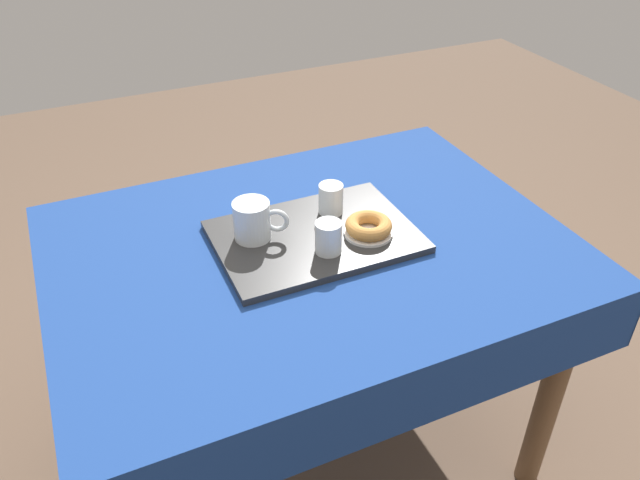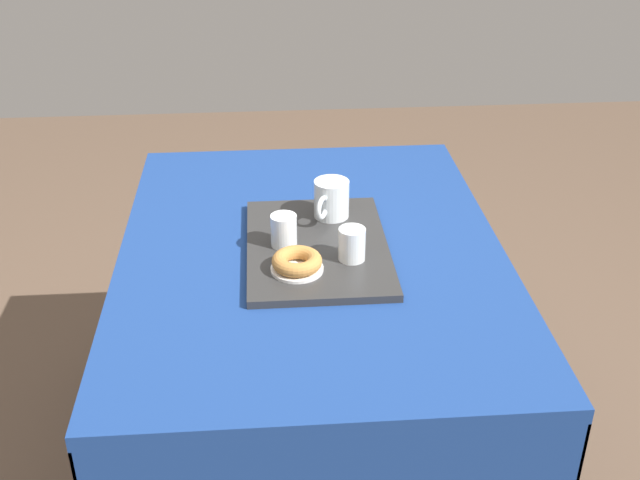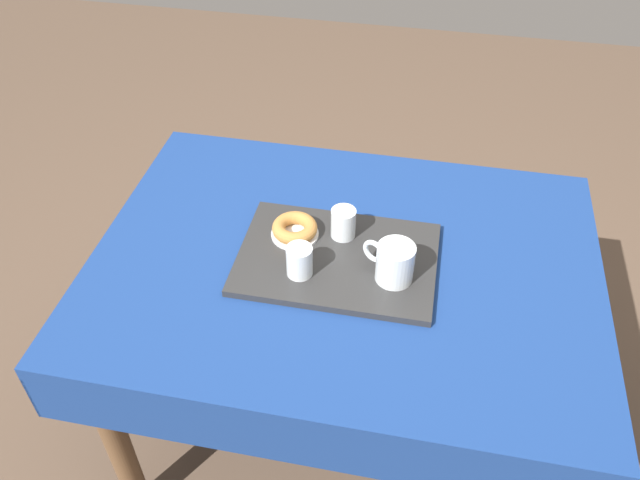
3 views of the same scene
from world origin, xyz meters
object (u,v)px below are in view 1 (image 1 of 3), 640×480
Objects in this scene: tea_mug_left at (253,222)px; sugar_donut_left at (369,226)px; dining_table at (311,279)px; water_glass_far at (328,238)px; water_glass_near at (331,200)px; donut_plate_left at (368,233)px; serving_tray at (315,237)px.

tea_mug_left reaches higher than sugar_donut_left.
sugar_donut_left reaches higher than dining_table.
sugar_donut_left is (0.12, 0.02, -0.01)m from water_glass_far.
water_glass_near and water_glass_far have the same top height.
sugar_donut_left is (0.04, -0.13, -0.01)m from water_glass_near.
tea_mug_left is 1.63× the size of water_glass_near.
donut_plate_left is (0.04, -0.13, -0.03)m from water_glass_near.
water_glass_far is at bearing -75.79° from dining_table.
serving_tray is 3.78× the size of tea_mug_left.
sugar_donut_left is (0.25, -0.10, -0.02)m from tea_mug_left.
donut_plate_left is at bearing -21.19° from tea_mug_left.
serving_tray is 0.15m from tea_mug_left.
water_glass_far is at bearing -168.24° from sugar_donut_left.
dining_table is at bearing -143.70° from serving_tray.
sugar_donut_left is at bearing 0.00° from donut_plate_left.
dining_table is at bearing -25.37° from tea_mug_left.
water_glass_far is 0.69× the size of sugar_donut_left.
water_glass_near reaches higher than serving_tray.
sugar_donut_left is at bearing -21.19° from tea_mug_left.
serving_tray is 0.13m from sugar_donut_left.
dining_table is 0.12m from serving_tray.
sugar_donut_left reaches higher than donut_plate_left.
water_glass_far is at bearing -168.24° from donut_plate_left.
dining_table is 9.78× the size of tea_mug_left.
serving_tray is at bearing 89.60° from water_glass_far.
donut_plate_left is (0.13, -0.04, 0.13)m from dining_table.
dining_table is at bearing 162.84° from donut_plate_left.
water_glass_near is (0.08, 0.07, 0.04)m from serving_tray.
water_glass_near is 0.65× the size of donut_plate_left.
sugar_donut_left is at bearing 11.76° from water_glass_far.
tea_mug_left is (-0.12, 0.06, 0.17)m from dining_table.
water_glass_near reaches higher than donut_plate_left.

